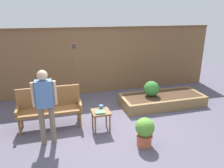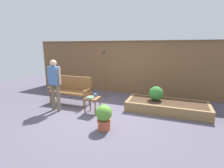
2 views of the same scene
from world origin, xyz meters
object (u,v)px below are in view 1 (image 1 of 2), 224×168
(side_table, at_px, (101,115))
(tiki_torch, at_px, (75,64))
(potted_boxwood, at_px, (145,131))
(person_by_bench, at_px, (45,101))
(cup_on_table, at_px, (101,107))
(book_on_table, at_px, (100,112))
(shrub_near_bench, at_px, (151,89))
(garden_bench, at_px, (50,104))

(side_table, relative_size, tiki_torch, 0.27)
(potted_boxwood, xyz_separation_m, person_by_bench, (-1.87, 0.62, 0.60))
(cup_on_table, bearing_deg, person_by_bench, -165.25)
(side_table, height_order, tiki_torch, tiki_torch)
(book_on_table, relative_size, potted_boxwood, 0.37)
(cup_on_table, distance_m, book_on_table, 0.20)
(shrub_near_bench, bearing_deg, cup_on_table, -152.97)
(side_table, bearing_deg, shrub_near_bench, 29.62)
(person_by_bench, bearing_deg, book_on_table, 6.54)
(garden_bench, bearing_deg, cup_on_table, -20.56)
(cup_on_table, height_order, potted_boxwood, potted_boxwood)
(side_table, xyz_separation_m, cup_on_table, (0.04, 0.12, 0.13))
(potted_boxwood, bearing_deg, cup_on_table, 125.97)
(cup_on_table, bearing_deg, side_table, -107.58)
(tiki_torch, relative_size, person_by_bench, 1.14)
(book_on_table, bearing_deg, side_table, 63.02)
(garden_bench, height_order, potted_boxwood, garden_bench)
(garden_bench, height_order, side_table, garden_bench)
(garden_bench, bearing_deg, side_table, -26.37)
(cup_on_table, xyz_separation_m, shrub_near_bench, (1.66, 0.85, -0.01))
(potted_boxwood, relative_size, shrub_near_bench, 1.39)
(book_on_table, bearing_deg, shrub_near_bench, 32.96)
(book_on_table, bearing_deg, person_by_bench, -171.24)
(tiki_torch, xyz_separation_m, person_by_bench, (-0.81, -1.86, -0.28))
(cup_on_table, relative_size, book_on_table, 0.59)
(garden_bench, relative_size, side_table, 3.00)
(side_table, bearing_deg, garden_bench, 153.63)
(person_by_bench, bearing_deg, garden_bench, 85.79)
(book_on_table, relative_size, tiki_torch, 0.13)
(side_table, relative_size, cup_on_table, 3.62)
(garden_bench, height_order, person_by_bench, person_by_bench)
(shrub_near_bench, bearing_deg, side_table, -150.38)
(shrub_near_bench, distance_m, tiki_torch, 2.27)
(cup_on_table, bearing_deg, garden_bench, 159.44)
(potted_boxwood, xyz_separation_m, shrub_near_bench, (0.99, 1.78, 0.19))
(cup_on_table, distance_m, tiki_torch, 1.73)
(side_table, distance_m, cup_on_table, 0.18)
(potted_boxwood, distance_m, shrub_near_bench, 2.04)
(potted_boxwood, bearing_deg, tiki_torch, 113.15)
(side_table, xyz_separation_m, person_by_bench, (-1.15, -0.20, 0.54))
(cup_on_table, bearing_deg, book_on_table, -112.01)
(tiki_torch, bearing_deg, potted_boxwood, -66.85)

